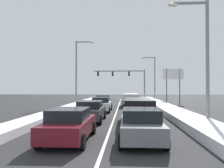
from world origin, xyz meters
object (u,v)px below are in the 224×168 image
street_lamp_right_near (202,51)px  suv_black_right_lane_second (138,108)px  traffic_light_gantry (126,77)px  street_lamp_left_mid (79,67)px  roadside_sign_right (173,78)px  sedan_gray_right_lane_nearest (141,125)px  sedan_charcoal_center_lane_second (90,111)px  sedan_white_center_lane_third (101,104)px  sedan_green_center_lane_fourth (103,101)px  sedan_maroon_center_lane_nearest (70,124)px  street_lamp_right_mid (153,75)px  suv_silver_right_lane_fourth (131,99)px  sedan_red_right_lane_third (135,105)px

street_lamp_right_near → suv_black_right_lane_second: bearing=160.9°
traffic_light_gantry → street_lamp_left_mid: bearing=-113.9°
roadside_sign_right → sedan_gray_right_lane_nearest: bearing=-105.2°
sedan_charcoal_center_lane_second → sedan_white_center_lane_third: same height
sedan_green_center_lane_fourth → roadside_sign_right: size_ratio=0.82×
sedan_maroon_center_lane_nearest → street_lamp_right_mid: 31.03m
sedan_maroon_center_lane_nearest → street_lamp_right_mid: bearing=75.9°
suv_black_right_lane_second → street_lamp_left_mid: bearing=116.6°
street_lamp_right_near → street_lamp_left_mid: bearing=125.3°
sedan_green_center_lane_fourth → street_lamp_right_mid: street_lamp_right_mid is taller
suv_silver_right_lane_fourth → sedan_green_center_lane_fourth: bearing=-171.8°
sedan_green_center_lane_fourth → traffic_light_gantry: bearing=79.8°
sedan_charcoal_center_lane_second → street_lamp_left_mid: 15.94m
sedan_charcoal_center_lane_second → sedan_green_center_lane_fourth: bearing=91.2°
street_lamp_right_mid → street_lamp_left_mid: bearing=-141.6°
street_lamp_right_near → roadside_sign_right: size_ratio=1.48×
suv_black_right_lane_second → sedan_charcoal_center_lane_second: suv_black_right_lane_second is taller
sedan_gray_right_lane_nearest → street_lamp_right_mid: 30.27m
sedan_maroon_center_lane_nearest → street_lamp_right_near: size_ratio=0.55×
street_lamp_right_mid → street_lamp_left_mid: (-11.45, -9.06, 0.56)m
sedan_red_right_lane_third → street_lamp_right_near: street_lamp_right_near is taller
sedan_white_center_lane_third → suv_black_right_lane_second: bearing=-63.8°
sedan_charcoal_center_lane_second → traffic_light_gantry: traffic_light_gantry is taller
sedan_maroon_center_lane_nearest → street_lamp_right_near: 9.71m
suv_silver_right_lane_fourth → street_lamp_right_mid: street_lamp_right_mid is taller
sedan_white_center_lane_third → street_lamp_left_mid: (-4.09, 8.04, 4.60)m
sedan_red_right_lane_third → roadside_sign_right: size_ratio=0.82×
sedan_gray_right_lane_nearest → sedan_maroon_center_lane_nearest: (-3.31, -0.13, 0.00)m
sedan_red_right_lane_third → suv_silver_right_lane_fourth: size_ratio=0.92×
suv_silver_right_lane_fourth → traffic_light_gantry: size_ratio=0.46×
sedan_red_right_lane_third → street_lamp_right_mid: 18.62m
suv_silver_right_lane_fourth → sedan_white_center_lane_third: (-3.16, -6.56, -0.25)m
sedan_green_center_lane_fourth → traffic_light_gantry: 18.10m
suv_silver_right_lane_fourth → sedan_maroon_center_lane_nearest: 19.57m
sedan_maroon_center_lane_nearest → sedan_white_center_lane_third: (0.14, 12.73, 0.00)m
sedan_green_center_lane_fourth → sedan_maroon_center_lane_nearest: bearing=-89.3°
sedan_green_center_lane_fourth → roadside_sign_right: roadside_sign_right is taller
street_lamp_right_mid → suv_silver_right_lane_fourth: bearing=-111.7°
traffic_light_gantry → street_lamp_right_near: street_lamp_right_near is taller
roadside_sign_right → sedan_red_right_lane_third: bearing=-116.6°
street_lamp_left_mid → suv_silver_right_lane_fourth: bearing=-11.6°
traffic_light_gantry → sedan_maroon_center_lane_nearest: bearing=-94.5°
traffic_light_gantry → street_lamp_right_near: (4.69, -31.68, 0.16)m
suv_silver_right_lane_fourth → sedan_white_center_lane_third: 7.29m
sedan_maroon_center_lane_nearest → street_lamp_right_mid: (7.50, 29.83, 4.04)m
sedan_gray_right_lane_nearest → street_lamp_left_mid: size_ratio=0.50×
suv_black_right_lane_second → sedan_green_center_lane_fourth: suv_black_right_lane_second is taller
street_lamp_right_mid → sedan_charcoal_center_lane_second: bearing=-107.4°
sedan_maroon_center_lane_nearest → sedan_green_center_lane_fourth: same height
street_lamp_right_mid → street_lamp_left_mid: size_ratio=0.88×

